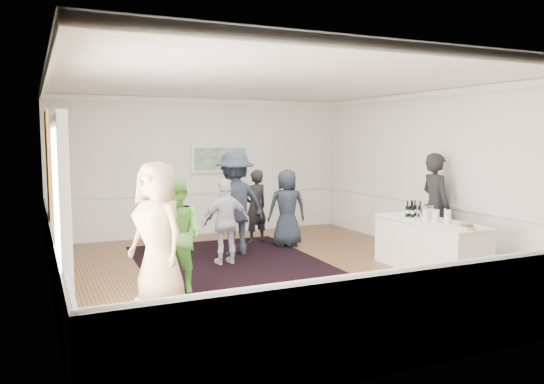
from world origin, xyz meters
name	(u,v)px	position (x,y,z in m)	size (l,w,h in m)	color
floor	(275,272)	(0.00, 0.00, 0.00)	(8.00, 8.00, 0.00)	brown
ceiling	(275,82)	(0.00, 0.00, 3.20)	(7.00, 8.00, 0.02)	white
wall_left	(48,187)	(-3.50, 0.00, 1.60)	(0.02, 8.00, 3.20)	white
wall_right	(438,173)	(3.50, 0.00, 1.60)	(0.02, 8.00, 3.20)	white
wall_back	(204,167)	(0.00, 4.00, 1.60)	(7.00, 0.02, 3.20)	white
wall_front	(444,208)	(0.00, -4.00, 1.60)	(7.00, 0.02, 3.20)	white
wainscoting	(275,244)	(0.00, 0.00, 0.50)	(7.00, 8.00, 1.00)	white
mirror	(48,168)	(-3.45, 1.30, 1.80)	(0.05, 1.25, 1.85)	gold
doorway	(60,219)	(-3.45, -1.90, 1.42)	(0.10, 1.78, 2.56)	white
landscape_painting	(221,159)	(0.40, 3.95, 1.78)	(1.44, 0.06, 0.66)	white
area_rug	(231,263)	(-0.46, 0.94, 0.01)	(3.20, 4.19, 0.02)	black
serving_table	(430,246)	(2.47, -1.01, 0.44)	(0.83, 2.17, 0.88)	white
bartender	(435,206)	(3.20, -0.30, 1.00)	(0.73, 0.48, 2.00)	black
guest_tan	(157,233)	(-2.17, -0.87, 0.99)	(0.97, 0.63, 1.98)	tan
guest_green	(177,236)	(-1.78, -0.43, 0.85)	(0.83, 0.65, 1.71)	#74D455
guest_lilac	(226,222)	(-0.56, 0.89, 0.77)	(0.90, 0.38, 1.54)	silver
guest_dark_a	(235,204)	(-0.15, 1.53, 1.01)	(1.31, 0.75, 2.02)	#1F2734
guest_dark_b	(256,207)	(0.67, 2.44, 0.80)	(0.58, 0.38, 1.60)	black
guest_navy	(287,208)	(1.15, 1.88, 0.82)	(0.80, 0.52, 1.63)	#1F2734
wine_bottles	(413,208)	(2.49, -0.53, 1.03)	(0.28, 0.23, 0.31)	black
juice_pitchers	(436,216)	(2.40, -1.22, 1.00)	(0.36, 0.35, 0.24)	#6BB741
ice_bucket	(426,212)	(2.52, -0.84, 0.99)	(0.26, 0.26, 0.24)	silver
nut_bowl	(467,227)	(2.39, -1.91, 0.92)	(0.26, 0.26, 0.08)	white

